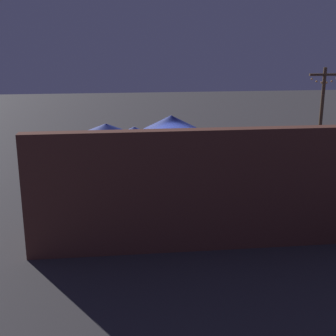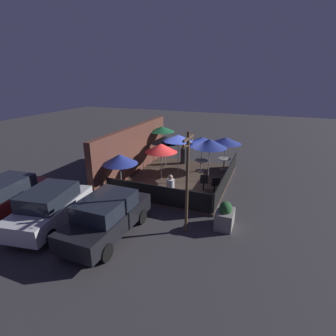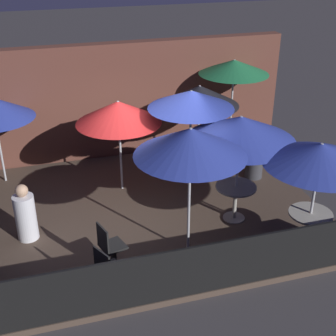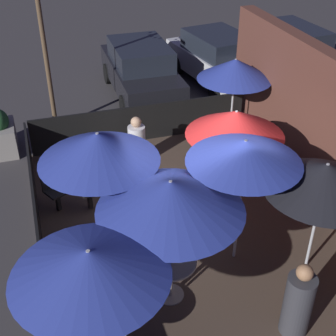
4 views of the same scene
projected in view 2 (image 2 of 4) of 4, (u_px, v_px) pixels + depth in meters
name	position (u px, v px, depth m)	size (l,w,h in m)	color
ground_plane	(180.00, 180.00, 15.71)	(60.00, 60.00, 0.00)	#383538
patio_deck	(180.00, 179.00, 15.69)	(7.14, 5.63, 0.12)	#47382D
building_wall	(134.00, 151.00, 16.26)	(8.74, 0.36, 3.03)	brown
fence_front	(227.00, 177.00, 14.55)	(6.94, 0.05, 0.95)	black
fence_side_left	(156.00, 195.00, 12.42)	(0.05, 5.43, 0.95)	black
patio_umbrella_0	(226.00, 141.00, 16.46)	(1.97, 1.97, 2.14)	#B2B2B7
patio_umbrella_1	(202.00, 141.00, 16.09)	(2.15, 2.15, 2.26)	#B2B2B7
patio_umbrella_2	(178.00, 138.00, 16.04)	(1.84, 1.84, 2.39)	#B2B2B7
patio_umbrella_3	(161.00, 148.00, 15.05)	(1.87, 1.87, 2.12)	#B2B2B7
patio_umbrella_4	(210.00, 143.00, 14.64)	(1.93, 1.93, 2.47)	#B2B2B7
patio_umbrella_5	(120.00, 159.00, 13.19)	(1.80, 1.80, 2.08)	#B2B2B7
patio_umbrella_6	(165.00, 139.00, 17.05)	(1.90, 1.90, 2.11)	#B2B2B7
patio_umbrella_7	(162.00, 129.00, 18.20)	(1.79, 1.79, 2.46)	#B2B2B7
dining_table_0	(224.00, 161.00, 16.91)	(0.80, 0.80, 0.76)	#9E998E
dining_table_1	(201.00, 163.00, 16.56)	(0.83, 0.83, 0.76)	#9E998E
patio_chair_0	(215.00, 184.00, 13.56)	(0.54, 0.54, 0.92)	black
patio_chair_1	(204.00, 181.00, 13.88)	(0.50, 0.50, 0.92)	black
patron_0	(184.00, 155.00, 18.15)	(0.60, 0.60, 1.31)	#333338
patron_1	(170.00, 187.00, 13.15)	(0.44, 0.44, 1.17)	silver
planter_box	(225.00, 216.00, 10.71)	(1.00, 0.70, 1.14)	gray
light_post	(187.00, 179.00, 9.81)	(1.10, 0.12, 4.08)	brown
parked_car_0	(107.00, 216.00, 10.04)	(4.17, 1.83, 1.62)	black
parked_car_1	(50.00, 207.00, 10.74)	(4.22, 2.33, 1.62)	silver
parked_car_2	(4.00, 197.00, 11.62)	(4.44, 2.06, 1.62)	maroon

